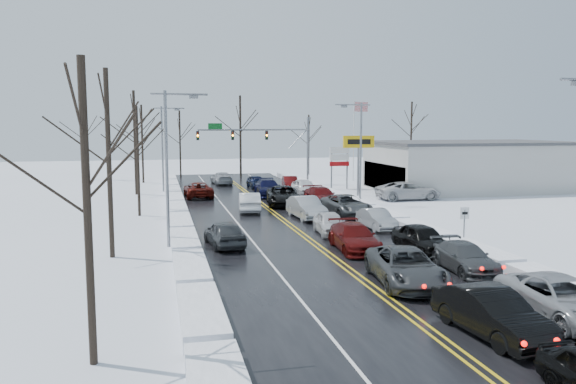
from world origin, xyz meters
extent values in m
plane|color=silver|center=(0.00, 0.00, 0.00)|extent=(160.00, 160.00, 0.00)
cube|color=black|center=(0.00, 2.00, 0.01)|extent=(14.00, 84.00, 0.01)
cube|color=white|center=(-7.60, 2.00, 0.00)|extent=(1.56, 72.00, 0.58)
cube|color=white|center=(7.60, 2.00, 0.00)|extent=(1.56, 72.00, 0.58)
cylinder|color=slate|center=(8.50, 28.00, 4.00)|extent=(0.24, 0.24, 8.00)
cylinder|color=slate|center=(2.00, 28.00, 6.50)|extent=(13.00, 0.18, 0.18)
cylinder|color=slate|center=(7.30, 28.00, 5.40)|extent=(2.33, 0.10, 2.33)
cube|color=#0C591E|center=(-2.50, 28.00, 6.90)|extent=(1.60, 0.08, 0.70)
cube|color=black|center=(3.50, 28.00, 5.85)|extent=(0.32, 0.25, 1.05)
sphere|color=#3F0705|center=(3.50, 27.84, 6.15)|extent=(0.20, 0.20, 0.20)
sphere|color=orange|center=(3.50, 27.84, 5.85)|extent=(0.22, 0.22, 0.22)
sphere|color=black|center=(3.50, 27.84, 5.55)|extent=(0.20, 0.20, 0.20)
cube|color=black|center=(-0.50, 28.00, 5.85)|extent=(0.32, 0.25, 1.05)
sphere|color=#3F0705|center=(-0.50, 27.84, 6.15)|extent=(0.20, 0.20, 0.20)
sphere|color=orange|center=(-0.50, 27.84, 5.85)|extent=(0.22, 0.22, 0.22)
sphere|color=black|center=(-0.50, 27.84, 5.55)|extent=(0.20, 0.20, 0.20)
cube|color=black|center=(-4.50, 28.00, 5.85)|extent=(0.32, 0.25, 1.05)
sphere|color=#3F0705|center=(-4.50, 27.84, 6.15)|extent=(0.20, 0.20, 0.20)
sphere|color=orange|center=(-4.50, 27.84, 5.85)|extent=(0.22, 0.22, 0.22)
sphere|color=black|center=(-4.50, 27.84, 5.55)|extent=(0.20, 0.20, 0.20)
cylinder|color=slate|center=(10.50, 16.00, 2.80)|extent=(0.20, 0.20, 5.60)
cube|color=#E1AE0B|center=(10.50, 16.00, 5.40)|extent=(3.20, 0.30, 1.20)
cube|color=black|center=(10.50, 15.83, 5.40)|extent=(2.40, 0.04, 0.50)
cylinder|color=slate|center=(9.60, 22.00, 2.00)|extent=(0.16, 0.16, 4.00)
cylinder|color=slate|center=(11.40, 22.00, 2.00)|extent=(0.16, 0.16, 4.00)
cube|color=white|center=(10.50, 22.00, 4.30)|extent=(2.20, 0.22, 0.70)
cube|color=white|center=(10.50, 22.00, 3.50)|extent=(2.20, 0.22, 0.70)
cube|color=#9D0C0F|center=(10.50, 22.00, 2.80)|extent=(2.20, 0.22, 0.50)
cylinder|color=slate|center=(8.20, -8.00, 1.10)|extent=(0.08, 0.08, 2.20)
cube|color=white|center=(8.20, -8.00, 2.00)|extent=(0.55, 0.05, 0.70)
cube|color=black|center=(8.20, -8.04, 2.00)|extent=(0.35, 0.02, 0.15)
cylinder|color=silver|center=(15.00, 30.00, 5.00)|extent=(0.14, 0.14, 10.00)
cube|color=#B4B3AF|center=(24.00, 18.00, 2.50)|extent=(20.00, 12.00, 5.00)
cube|color=#262628|center=(14.05, 18.00, 1.60)|extent=(0.10, 11.00, 2.80)
cube|color=#3F3F42|center=(24.00, 18.00, 5.15)|extent=(20.40, 12.40, 0.30)
cylinder|color=slate|center=(8.50, 10.00, 4.50)|extent=(0.18, 0.18, 9.00)
cylinder|color=slate|center=(7.70, 10.00, 8.80)|extent=(3.20, 0.12, 0.12)
cube|color=slate|center=(6.90, 10.00, 8.65)|extent=(0.50, 0.25, 0.18)
cylinder|color=slate|center=(-8.50, -4.00, 4.50)|extent=(0.18, 0.18, 9.00)
cylinder|color=slate|center=(-7.70, -4.00, 8.80)|extent=(3.20, 0.12, 0.12)
cube|color=slate|center=(-6.90, -4.00, 8.65)|extent=(0.50, 0.25, 0.18)
cylinder|color=slate|center=(-8.50, 24.00, 4.50)|extent=(0.18, 0.18, 9.00)
cylinder|color=slate|center=(-7.70, 24.00, 8.80)|extent=(3.20, 0.12, 0.12)
cube|color=slate|center=(-6.90, 24.00, 8.65)|extent=(0.50, 0.25, 0.18)
cylinder|color=#2D231C|center=(-11.00, -20.00, 4.50)|extent=(0.24, 0.24, 9.00)
cylinder|color=#2D231C|center=(-11.50, -6.00, 5.00)|extent=(0.27, 0.27, 10.00)
cylinder|color=#2D231C|center=(-10.50, 8.00, 4.25)|extent=(0.23, 0.23, 8.50)
cylinder|color=#2D231C|center=(-11.20, 22.00, 5.25)|extent=(0.28, 0.28, 10.50)
cylinder|color=#2D231C|center=(-10.80, 34.00, 4.75)|extent=(0.25, 0.25, 9.50)
cylinder|color=#2D231C|center=(-18.00, 40.00, 5.00)|extent=(0.27, 0.27, 10.00)
cylinder|color=#2D231C|center=(-6.00, 41.00, 4.50)|extent=(0.24, 0.24, 9.00)
cylinder|color=#2D231C|center=(2.00, 39.00, 5.50)|extent=(0.29, 0.29, 11.00)
cylinder|color=#2D231C|center=(12.00, 40.50, 4.25)|extent=(0.23, 0.23, 8.50)
cylinder|color=#2D231C|center=(28.00, 41.00, 5.25)|extent=(0.28, 0.28, 10.50)
imported|color=black|center=(1.79, -20.71, 0.00)|extent=(2.15, 4.96, 1.59)
imported|color=#3C3E41|center=(1.65, -14.31, 0.00)|extent=(3.38, 6.03, 1.59)
imported|color=#520B0A|center=(1.70, -7.38, 0.00)|extent=(2.41, 5.30, 1.51)
imported|color=silver|center=(1.79, -2.57, 0.00)|extent=(2.07, 4.42, 1.46)
imported|color=#9DA0A4|center=(1.88, 3.77, 0.00)|extent=(2.14, 5.16, 1.66)
imported|color=black|center=(1.73, 11.02, 0.00)|extent=(3.62, 6.42, 1.69)
imported|color=black|center=(1.62, 17.61, 0.00)|extent=(2.45, 5.74, 1.65)
imported|color=black|center=(1.72, 25.01, 0.00)|extent=(1.92, 4.29, 1.43)
imported|color=#96999E|center=(5.23, -19.83, 0.00)|extent=(2.71, 5.62, 1.54)
imported|color=#3F4144|center=(5.40, -12.88, 0.00)|extent=(2.17, 4.78, 1.36)
imported|color=black|center=(5.16, -8.86, 0.00)|extent=(2.07, 4.75, 1.59)
imported|color=#979A9F|center=(5.44, -1.49, 0.00)|extent=(1.62, 4.20, 1.36)
imported|color=#45484B|center=(5.34, 4.56, 0.00)|extent=(3.10, 5.95, 1.60)
imported|color=#530B0C|center=(5.09, 10.67, 0.00)|extent=(2.42, 5.44, 1.55)
imported|color=white|center=(5.28, 17.31, 0.00)|extent=(1.96, 4.87, 1.66)
imported|color=#44090A|center=(5.19, 23.19, 0.00)|extent=(1.98, 4.43, 1.41)
imported|color=white|center=(-1.80, 8.09, 0.00)|extent=(2.21, 4.94, 1.58)
imported|color=#51100A|center=(-5.22, 18.26, 0.00)|extent=(2.73, 5.59, 1.53)
imported|color=#9EA0A6|center=(-1.64, 29.85, 0.00)|extent=(2.43, 5.19, 1.47)
imported|color=#3B3D3F|center=(-5.30, -4.62, 0.00)|extent=(2.29, 4.71, 1.55)
imported|color=silver|center=(14.11, 12.00, 0.00)|extent=(6.18, 2.92, 1.71)
imported|color=#44474A|center=(17.09, 16.26, 0.00)|extent=(2.75, 5.89, 1.66)
imported|color=black|center=(15.17, 20.52, 0.00)|extent=(2.46, 5.08, 1.67)
camera|label=1|loc=(-8.97, -36.85, 7.06)|focal=35.00mm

